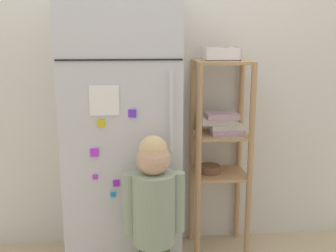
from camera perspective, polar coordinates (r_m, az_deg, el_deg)
name	(u,v)px	position (r m, az deg, el deg)	size (l,w,h in m)	color
kitchen_wall_back	(166,81)	(2.73, -0.29, 6.10)	(2.61, 0.03, 2.19)	silver
refrigerator	(123,132)	(2.43, -6.19, -0.81)	(0.63, 0.65, 1.69)	silver
child_standing	(154,208)	(2.11, -1.96, -11.06)	(0.30, 0.22, 0.93)	#4A5436
pantry_shelf_unit	(220,139)	(2.66, 7.12, -1.83)	(0.36, 0.31, 1.24)	tan
fruit_bin	(222,54)	(2.59, 7.38, 9.71)	(0.21, 0.16, 0.08)	white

